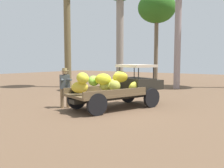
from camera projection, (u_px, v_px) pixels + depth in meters
The scene contains 4 objects.
ground_plane at pixel (112, 107), 10.81m from camera, with size 60.00×60.00×0.00m, color brown.
truck at pixel (120, 86), 10.69m from camera, with size 4.66×2.84×1.86m.
farmer at pixel (65, 85), 10.64m from camera, with size 0.58×0.55×1.72m.
forest_tree_2 at pixel (157, 9), 21.66m from camera, with size 3.31×3.31×7.99m.
Camera 1 is at (-8.65, -6.24, 2.03)m, focal length 39.60 mm.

